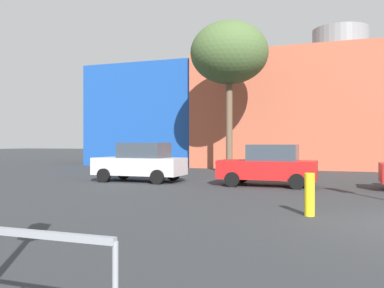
{
  "coord_description": "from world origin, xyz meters",
  "views": [
    {
      "loc": [
        -2.04,
        -9.64,
        1.76
      ],
      "look_at": [
        -8.76,
        9.2,
        1.71
      ],
      "focal_mm": 38.17,
      "sensor_mm": 36.0,
      "label": 1
    }
  ],
  "objects_px": {
    "parked_car_0": "(141,162)",
    "bare_tree_0": "(229,54)",
    "parked_car_1": "(269,165)",
    "bollard_yellow_1": "(310,195)"
  },
  "relations": [
    {
      "from": "parked_car_0",
      "to": "bare_tree_0",
      "type": "distance_m",
      "value": 9.15
    },
    {
      "from": "parked_car_1",
      "to": "bollard_yellow_1",
      "type": "height_order",
      "value": "parked_car_1"
    },
    {
      "from": "bollard_yellow_1",
      "to": "bare_tree_0",
      "type": "bearing_deg",
      "value": 112.36
    },
    {
      "from": "parked_car_0",
      "to": "bare_tree_0",
      "type": "height_order",
      "value": "bare_tree_0"
    },
    {
      "from": "parked_car_1",
      "to": "bollard_yellow_1",
      "type": "xyz_separation_m",
      "value": [
        2.02,
        -6.57,
        -0.33
      ]
    },
    {
      "from": "parked_car_0",
      "to": "bare_tree_0",
      "type": "relative_size",
      "value": 0.46
    },
    {
      "from": "bare_tree_0",
      "to": "parked_car_0",
      "type": "bearing_deg",
      "value": -111.93
    },
    {
      "from": "parked_car_1",
      "to": "bollard_yellow_1",
      "type": "distance_m",
      "value": 6.88
    },
    {
      "from": "parked_car_0",
      "to": "parked_car_1",
      "type": "bearing_deg",
      "value": 180.0
    },
    {
      "from": "bollard_yellow_1",
      "to": "parked_car_1",
      "type": "bearing_deg",
      "value": 107.08
    }
  ]
}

